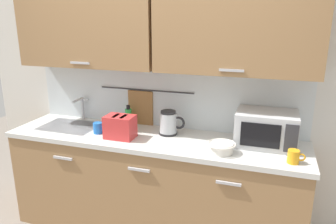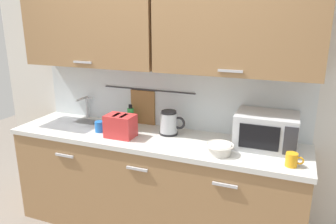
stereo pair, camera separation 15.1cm
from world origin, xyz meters
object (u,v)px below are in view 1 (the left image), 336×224
object	(u,v)px
microwave	(266,129)
toaster	(120,127)
mug_by_kettle	(294,157)
dish_soap_bottle	(128,117)
mixing_bowl	(222,147)
mug_near_sink	(98,128)
electric_kettle	(169,123)

from	to	relation	value
microwave	toaster	size ratio (longest dim) A/B	1.80
mug_by_kettle	dish_soap_bottle	bearing A→B (deg)	165.05
microwave	mug_by_kettle	world-z (taller)	microwave
microwave	mixing_bowl	size ratio (longest dim) A/B	2.15
microwave	mug_near_sink	xyz separation A→B (m)	(-1.38, -0.17, -0.09)
mug_by_kettle	electric_kettle	bearing A→B (deg)	164.32
mixing_bowl	mug_by_kettle	bearing A→B (deg)	-2.72
dish_soap_bottle	mug_by_kettle	size ratio (longest dim) A/B	1.63
mug_by_kettle	mixing_bowl	bearing A→B (deg)	177.28
toaster	electric_kettle	bearing A→B (deg)	30.16
mug_near_sink	microwave	bearing A→B (deg)	7.20
microwave	dish_soap_bottle	xyz separation A→B (m)	(-1.22, 0.09, -0.05)
mug_near_sink	mug_by_kettle	distance (m)	1.59
mug_near_sink	mixing_bowl	bearing A→B (deg)	-4.63
dish_soap_bottle	mixing_bowl	bearing A→B (deg)	-21.13
dish_soap_bottle	mixing_bowl	xyz separation A→B (m)	(0.92, -0.36, -0.04)
microwave	electric_kettle	bearing A→B (deg)	-179.55
mug_near_sink	mug_by_kettle	size ratio (longest dim) A/B	1.00
dish_soap_bottle	mug_near_sink	size ratio (longest dim) A/B	1.63
electric_kettle	microwave	bearing A→B (deg)	0.45
electric_kettle	toaster	world-z (taller)	electric_kettle
mixing_bowl	dish_soap_bottle	bearing A→B (deg)	158.87
mug_near_sink	mug_by_kettle	xyz separation A→B (m)	(1.59, -0.11, 0.00)
electric_kettle	dish_soap_bottle	xyz separation A→B (m)	(-0.42, 0.10, -0.01)
mug_near_sink	toaster	xyz separation A→B (m)	(0.23, -0.04, 0.05)
microwave	electric_kettle	world-z (taller)	microwave
electric_kettle	mug_near_sink	xyz separation A→B (m)	(-0.59, -0.17, -0.05)
microwave	mug_by_kettle	bearing A→B (deg)	-54.93
electric_kettle	mug_by_kettle	size ratio (longest dim) A/B	1.89
microwave	electric_kettle	xyz separation A→B (m)	(-0.80, -0.01, -0.03)
dish_soap_bottle	toaster	distance (m)	0.31
dish_soap_bottle	mug_near_sink	distance (m)	0.32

